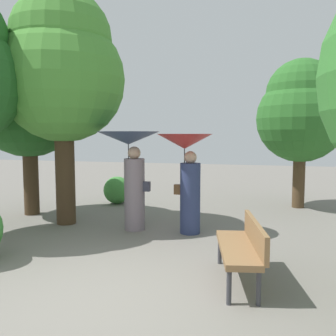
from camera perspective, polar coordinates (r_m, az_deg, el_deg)
ground_plane at (r=4.76m, az=-11.82°, el=-19.31°), size 40.00×40.00×0.00m
person_left at (r=7.43m, az=-5.94°, el=1.40°), size 1.29×1.29×2.04m
person_right at (r=7.12m, az=3.01°, el=0.71°), size 1.11×1.11×1.99m
park_bench at (r=4.99m, az=11.88°, el=-11.86°), size 0.77×1.57×0.83m
tree_near_left at (r=8.30m, az=-16.47°, el=15.03°), size 2.68×2.68×5.07m
tree_near_right at (r=10.27m, az=20.43°, el=8.50°), size 2.33×2.33×3.97m
tree_mid_left at (r=9.47m, az=-21.39°, el=10.80°), size 2.57×2.57×4.46m
bush_path_right at (r=10.40m, az=-8.10°, el=-3.49°), size 0.78×0.78×0.78m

